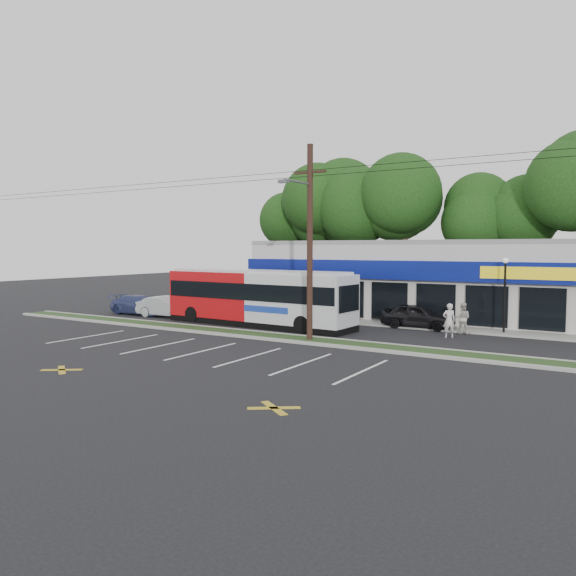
% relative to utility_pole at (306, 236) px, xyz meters
% --- Properties ---
extents(ground, '(120.00, 120.00, 0.00)m').
position_rel_utility_pole_xyz_m(ground, '(-2.83, -0.93, -5.41)').
color(ground, black).
rests_on(ground, ground).
extents(grass_strip, '(40.00, 1.60, 0.12)m').
position_rel_utility_pole_xyz_m(grass_strip, '(-2.83, 0.07, -5.35)').
color(grass_strip, '#233917').
rests_on(grass_strip, ground).
extents(curb_south, '(40.00, 0.25, 0.14)m').
position_rel_utility_pole_xyz_m(curb_south, '(-2.83, -0.78, -5.34)').
color(curb_south, '#9E9E93').
rests_on(curb_south, ground).
extents(curb_north, '(40.00, 0.25, 0.14)m').
position_rel_utility_pole_xyz_m(curb_north, '(-2.83, 0.92, -5.34)').
color(curb_north, '#9E9E93').
rests_on(curb_north, ground).
extents(sidewalk, '(32.00, 2.20, 0.10)m').
position_rel_utility_pole_xyz_m(sidewalk, '(2.17, 8.07, -5.36)').
color(sidewalk, '#9E9E93').
rests_on(sidewalk, ground).
extents(strip_mall, '(25.00, 12.55, 5.30)m').
position_rel_utility_pole_xyz_m(strip_mall, '(2.67, 14.99, -2.76)').
color(strip_mall, beige).
rests_on(strip_mall, ground).
extents(utility_pole, '(50.00, 2.77, 10.00)m').
position_rel_utility_pole_xyz_m(utility_pole, '(0.00, 0.00, 0.00)').
color(utility_pole, black).
rests_on(utility_pole, ground).
extents(lamp_post, '(0.30, 0.30, 4.25)m').
position_rel_utility_pole_xyz_m(lamp_post, '(8.17, 7.87, -2.74)').
color(lamp_post, black).
rests_on(lamp_post, ground).
extents(tree_line, '(46.76, 6.76, 11.83)m').
position_rel_utility_pole_xyz_m(tree_line, '(1.17, 25.07, 3.00)').
color(tree_line, black).
rests_on(tree_line, ground).
extents(metrobus, '(12.86, 3.34, 3.42)m').
position_rel_utility_pole_xyz_m(metrobus, '(-5.48, 3.57, -3.60)').
color(metrobus, '#B00D11').
rests_on(metrobus, ground).
extents(car_dark, '(4.36, 1.80, 1.48)m').
position_rel_utility_pole_xyz_m(car_dark, '(3.36, 7.57, -4.67)').
color(car_dark, black).
rests_on(car_dark, ground).
extents(car_silver, '(4.47, 1.83, 1.44)m').
position_rel_utility_pole_xyz_m(car_silver, '(-13.24, 3.65, -4.69)').
color(car_silver, '#B1B6B9').
rests_on(car_silver, ground).
extents(car_blue, '(4.76, 1.99, 1.38)m').
position_rel_utility_pole_xyz_m(car_blue, '(-16.04, 3.77, -4.73)').
color(car_blue, navy).
rests_on(car_blue, ground).
extents(pedestrian_a, '(0.80, 0.73, 1.84)m').
position_rel_utility_pole_xyz_m(pedestrian_a, '(5.90, 5.07, -4.49)').
color(pedestrian_a, beige).
rests_on(pedestrian_a, ground).
extents(pedestrian_b, '(0.91, 0.74, 1.76)m').
position_rel_utility_pole_xyz_m(pedestrian_b, '(6.17, 6.81, -4.54)').
color(pedestrian_b, '#B8B0A5').
rests_on(pedestrian_b, ground).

